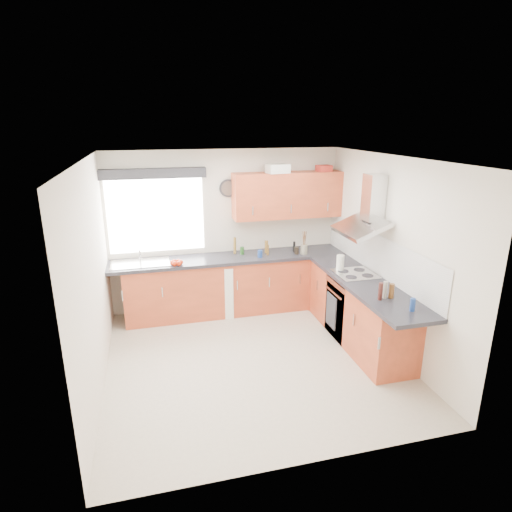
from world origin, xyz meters
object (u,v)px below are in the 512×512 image
object	(u,v)px
upper_cabinets	(287,195)
extractor_hood	(367,212)
oven	(353,307)
washing_machine	(218,288)

from	to	relation	value
upper_cabinets	extractor_hood	bearing A→B (deg)	-63.87
extractor_hood	upper_cabinets	bearing A→B (deg)	116.13
oven	washing_machine	size ratio (longest dim) A/B	1.05
oven	upper_cabinets	distance (m)	1.99
oven	washing_machine	xyz separation A→B (m)	(-1.70, 1.22, -0.02)
extractor_hood	washing_machine	xyz separation A→B (m)	(-1.80, 1.22, -1.36)
extractor_hood	washing_machine	distance (m)	2.57
washing_machine	extractor_hood	bearing A→B (deg)	-16.51
oven	extractor_hood	size ratio (longest dim) A/B	1.09
extractor_hood	upper_cabinets	distance (m)	1.48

